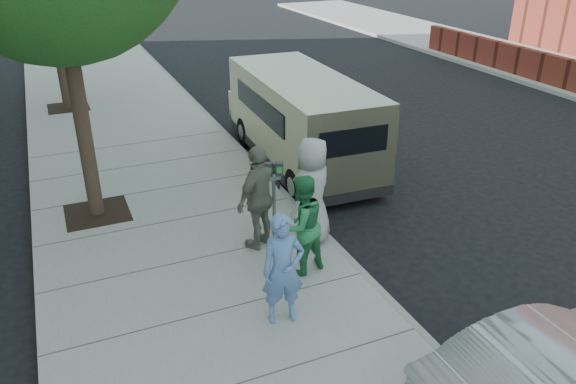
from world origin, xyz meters
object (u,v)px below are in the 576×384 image
object	(u,v)px
sedan	(559,373)
person_gray_shirt	(312,191)
parking_meter	(274,185)
person_officer	(283,270)
van	(300,118)
person_green_shirt	(301,225)
person_striped_polo	(260,197)

from	to	relation	value
sedan	person_gray_shirt	bearing A→B (deg)	12.22
parking_meter	person_officer	xyz separation A→B (m)	(-0.71, -2.06, -0.27)
van	person_gray_shirt	distance (m)	3.94
person_green_shirt	person_striped_polo	size ratio (longest dim) A/B	0.90
person_striped_polo	person_green_shirt	bearing A→B (deg)	77.02
person_officer	van	bearing A→B (deg)	72.17
van	person_officer	xyz separation A→B (m)	(-2.78, -5.51, -0.15)
parking_meter	person_gray_shirt	distance (m)	0.68
person_striped_polo	van	bearing A→B (deg)	-154.54
person_gray_shirt	parking_meter	bearing A→B (deg)	-51.93
person_officer	person_green_shirt	xyz separation A→B (m)	(0.76, 1.03, 0.01)
van	person_officer	bearing A→B (deg)	-114.41
person_officer	person_green_shirt	distance (m)	1.28
van	person_gray_shirt	xyz separation A→B (m)	(-1.44, -3.67, -0.02)
person_green_shirt	person_striped_polo	distance (m)	1.06
van	person_officer	distance (m)	6.17
sedan	person_officer	world-z (taller)	person_officer
van	person_gray_shirt	world-z (taller)	van
person_gray_shirt	sedan	bearing A→B (deg)	69.90
sedan	parking_meter	bearing A→B (deg)	18.67
person_gray_shirt	person_green_shirt	bearing A→B (deg)	21.83
sedan	person_striped_polo	world-z (taller)	person_striped_polo
van	person_green_shirt	distance (m)	4.91
sedan	person_green_shirt	size ratio (longest dim) A/B	2.11
parking_meter	sedan	distance (m)	5.08
van	person_gray_shirt	size ratio (longest dim) A/B	3.03
person_green_shirt	person_striped_polo	xyz separation A→B (m)	(-0.32, 1.01, 0.09)
parking_meter	van	bearing A→B (deg)	73.58
parking_meter	van	world-z (taller)	van
person_green_shirt	person_gray_shirt	bearing A→B (deg)	-139.51
van	person_striped_polo	distance (m)	4.18
person_officer	person_gray_shirt	distance (m)	2.28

